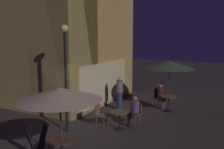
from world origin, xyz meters
TOP-DOWN VIEW (x-y plane):
  - ground_plane at (0.00, 0.00)m, footprint 60.00×60.00m
  - cafe_building at (3.32, 3.43)m, footprint 6.62×7.19m
  - street_lamp_near_corner at (0.17, 0.51)m, footprint 0.28×0.28m
  - menu_sandwich_board at (-1.96, 0.02)m, footprint 0.86×0.82m
  - cafe_table_0 at (4.59, -2.26)m, footprint 0.75×0.75m
  - cafe_table_1 at (-1.91, -0.92)m, footprint 0.76×0.76m
  - cafe_table_2 at (1.31, -1.22)m, footprint 0.76×0.76m
  - patio_umbrella_0 at (4.59, -2.26)m, footprint 2.37×2.37m
  - patio_umbrella_1 at (-1.91, -0.92)m, footprint 2.42×2.42m
  - cafe_chair_0 at (5.15, -1.59)m, footprint 0.62×0.62m
  - cafe_chair_2 at (2.08, -1.62)m, footprint 0.52×0.52m
  - cafe_chair_3 at (1.21, -0.35)m, footprint 0.47×0.47m
  - patron_seated_0 at (5.05, -1.71)m, footprint 0.48×0.50m
  - patron_seated_1 at (1.96, -1.56)m, footprint 0.54×0.48m
  - patron_standing_2 at (3.75, 0.00)m, footprint 0.32×0.32m

SIDE VIEW (x-z plane):
  - ground_plane at x=0.00m, z-range 0.00..0.00m
  - menu_sandwich_board at x=-1.96m, z-range 0.02..0.98m
  - cafe_table_1 at x=-1.91m, z-range 0.17..0.88m
  - cafe_table_2 at x=1.31m, z-range 0.17..0.90m
  - cafe_chair_2 at x=2.08m, z-range 0.10..1.01m
  - cafe_table_0 at x=4.59m, z-range 0.18..0.96m
  - cafe_chair_3 at x=1.21m, z-range 0.10..1.05m
  - cafe_chair_0 at x=5.15m, z-range 0.10..1.09m
  - patron_seated_1 at x=1.96m, z-range 0.08..1.33m
  - patron_seated_0 at x=5.05m, z-range 0.08..1.38m
  - patron_standing_2 at x=3.75m, z-range 0.01..1.70m
  - patio_umbrella_1 at x=-1.91m, z-range 0.94..3.19m
  - patio_umbrella_0 at x=4.59m, z-range 1.05..3.57m
  - street_lamp_near_corner at x=0.17m, z-range 0.63..4.74m
  - cafe_building at x=3.32m, z-range -0.01..9.93m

